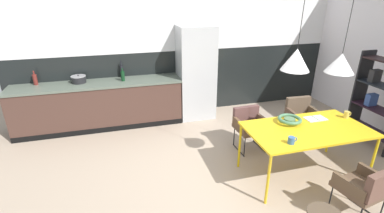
# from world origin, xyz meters

# --- Properties ---
(ground_plane) EXTENTS (8.99, 8.99, 0.00)m
(ground_plane) POSITION_xyz_m (0.00, 0.00, 0.00)
(ground_plane) COLOR tan
(back_wall_splashback_dark) EXTENTS (6.91, 0.12, 1.36)m
(back_wall_splashback_dark) POSITION_xyz_m (0.00, 2.88, 0.68)
(back_wall_splashback_dark) COLOR black
(back_wall_splashback_dark) RESTS_ON ground
(back_wall_panel_upper) EXTENTS (6.91, 0.12, 1.36)m
(back_wall_panel_upper) POSITION_xyz_m (0.00, 2.88, 2.04)
(back_wall_panel_upper) COLOR silver
(back_wall_panel_upper) RESTS_ON back_wall_splashback_dark
(kitchen_counter) EXTENTS (3.14, 0.63, 0.90)m
(kitchen_counter) POSITION_xyz_m (-1.75, 2.52, 0.45)
(kitchen_counter) COLOR #442D25
(kitchen_counter) RESTS_ON ground
(refrigerator_column) EXTENTS (0.72, 0.60, 1.89)m
(refrigerator_column) POSITION_xyz_m (0.19, 2.52, 0.94)
(refrigerator_column) COLOR #ADAFB2
(refrigerator_column) RESTS_ON ground
(dining_table) EXTENTS (1.68, 0.92, 0.76)m
(dining_table) POSITION_xyz_m (1.09, 0.09, 0.71)
(dining_table) COLOR gold
(dining_table) RESTS_ON ground
(armchair_facing_counter) EXTENTS (0.51, 0.50, 0.76)m
(armchair_facing_counter) POSITION_xyz_m (1.71, 1.06, 0.50)
(armchair_facing_counter) COLOR brown
(armchair_facing_counter) RESTS_ON ground
(armchair_head_of_table) EXTENTS (0.55, 0.54, 0.75)m
(armchair_head_of_table) POSITION_xyz_m (1.23, -0.86, 0.48)
(armchair_head_of_table) COLOR brown
(armchair_head_of_table) RESTS_ON ground
(armchair_by_stool) EXTENTS (0.51, 0.49, 0.71)m
(armchair_by_stool) POSITION_xyz_m (0.68, 1.01, 0.47)
(armchair_by_stool) COLOR brown
(armchair_by_stool) RESTS_ON ground
(fruit_bowl) EXTENTS (0.34, 0.34, 0.08)m
(fruit_bowl) POSITION_xyz_m (0.94, 0.31, 0.81)
(fruit_bowl) COLOR #4C704C
(fruit_bowl) RESTS_ON dining_table
(open_book) EXTENTS (0.31, 0.19, 0.02)m
(open_book) POSITION_xyz_m (1.39, 0.32, 0.76)
(open_book) COLOR white
(open_book) RESTS_ON dining_table
(mug_short_terracotta) EXTENTS (0.12, 0.07, 0.10)m
(mug_short_terracotta) POSITION_xyz_m (1.86, 0.24, 0.81)
(mug_short_terracotta) COLOR gold
(mug_short_terracotta) RESTS_ON dining_table
(mug_wide_latte) EXTENTS (0.13, 0.08, 0.09)m
(mug_wide_latte) POSITION_xyz_m (0.63, -0.21, 0.80)
(mug_wide_latte) COLOR #335B93
(mug_wide_latte) RESTS_ON dining_table
(cooking_pot) EXTENTS (0.27, 0.27, 0.16)m
(cooking_pot) POSITION_xyz_m (-2.08, 2.62, 0.97)
(cooking_pot) COLOR black
(cooking_pot) RESTS_ON kitchen_counter
(bottle_spice_small) EXTENTS (0.07, 0.07, 0.25)m
(bottle_spice_small) POSITION_xyz_m (-1.27, 2.52, 1.00)
(bottle_spice_small) COLOR #0F3319
(bottle_spice_small) RESTS_ON kitchen_counter
(bottle_wine_green) EXTENTS (0.06, 0.06, 0.33)m
(bottle_wine_green) POSITION_xyz_m (-1.28, 2.75, 1.04)
(bottle_wine_green) COLOR black
(bottle_wine_green) RESTS_ON kitchen_counter
(bottle_oil_tall) EXTENTS (0.07, 0.07, 0.26)m
(bottle_oil_tall) POSITION_xyz_m (-2.83, 2.70, 1.01)
(bottle_oil_tall) COLOR maroon
(bottle_oil_tall) RESTS_ON kitchen_counter
(open_shelf_unit) EXTENTS (0.30, 0.87, 1.64)m
(open_shelf_unit) POSITION_xyz_m (2.81, 0.56, 0.87)
(open_shelf_unit) COLOR black
(open_shelf_unit) RESTS_ON ground
(pendant_lamp_over_table_near) EXTENTS (0.35, 0.35, 1.07)m
(pendant_lamp_over_table_near) POSITION_xyz_m (0.76, 0.11, 1.73)
(pendant_lamp_over_table_near) COLOR black
(pendant_lamp_over_table_far) EXTENTS (0.36, 0.36, 1.15)m
(pendant_lamp_over_table_far) POSITION_xyz_m (1.43, 0.11, 1.65)
(pendant_lamp_over_table_far) COLOR black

